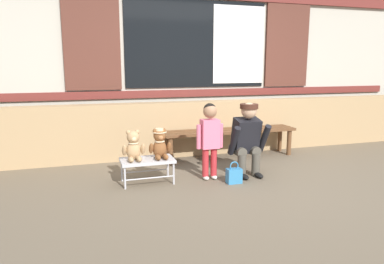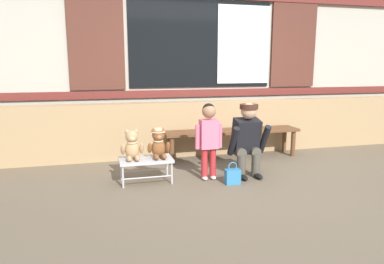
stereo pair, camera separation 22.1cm
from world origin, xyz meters
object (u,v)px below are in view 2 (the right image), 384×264
teddy_bear_plain (132,146)px  handbag_on_ground (232,176)px  child_standing (209,133)px  adult_crouching (247,139)px  small_display_bench (146,161)px  teddy_bear_with_hat (159,144)px  wooden_bench_long (232,134)px

teddy_bear_plain → handbag_on_ground: bearing=-15.7°
child_standing → adult_crouching: size_ratio=1.01×
small_display_bench → teddy_bear_with_hat: teddy_bear_with_hat is taller
teddy_bear_plain → child_standing: size_ratio=0.38×
wooden_bench_long → child_standing: (-0.66, -0.92, 0.22)m
wooden_bench_long → teddy_bear_plain: (-1.59, -0.83, 0.09)m
teddy_bear_with_hat → adult_crouching: 1.14m
small_display_bench → handbag_on_ground: size_ratio=2.35×
teddy_bear_with_hat → adult_crouching: bearing=-2.7°
teddy_bear_with_hat → small_display_bench: bearing=-179.2°
wooden_bench_long → teddy_bear_with_hat: bearing=-146.8°
teddy_bear_plain → teddy_bear_with_hat: (0.32, 0.00, 0.01)m
teddy_bear_with_hat → adult_crouching: adult_crouching is taller
child_standing → adult_crouching: 0.54m
teddy_bear_plain → child_standing: 0.95m
small_display_bench → child_standing: (0.77, -0.08, 0.33)m
adult_crouching → handbag_on_ground: adult_crouching is taller
teddy_bear_with_hat → adult_crouching: (1.14, -0.05, 0.01)m
teddy_bear_with_hat → handbag_on_ground: size_ratio=1.34×
wooden_bench_long → handbag_on_ground: wooden_bench_long is taller
teddy_bear_with_hat → adult_crouching: size_ratio=0.38×
teddy_bear_plain → child_standing: child_standing is taller
wooden_bench_long → teddy_bear_plain: size_ratio=5.78×
adult_crouching → teddy_bear_with_hat: bearing=177.3°
small_display_bench → teddy_bear_plain: teddy_bear_plain is taller
adult_crouching → handbag_on_ground: bearing=-137.6°
small_display_bench → teddy_bear_plain: size_ratio=1.76×
wooden_bench_long → adult_crouching: bearing=-98.5°
small_display_bench → adult_crouching: 1.32m
handbag_on_ground → adult_crouching: bearing=42.4°
child_standing → handbag_on_ground: child_standing is taller
child_standing → small_display_bench: bearing=173.9°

